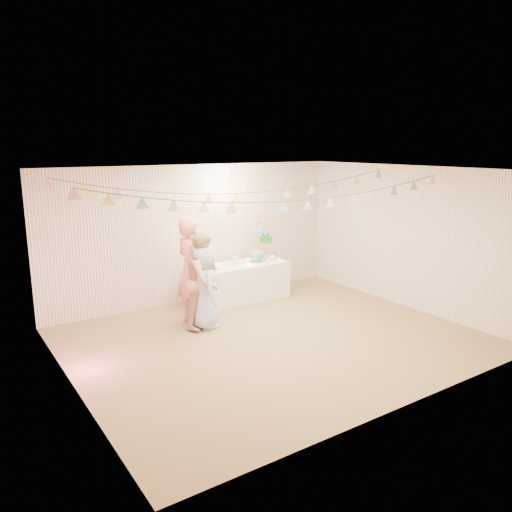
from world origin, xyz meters
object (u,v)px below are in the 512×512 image
person_child (205,287)px  cake_stand (261,241)px  person_adult_a (191,271)px  person_adult_b (204,280)px  table (239,282)px

person_child → cake_stand: bearing=-51.0°
person_adult_a → person_child: person_adult_a is taller
person_adult_a → person_adult_b: size_ratio=1.16×
cake_stand → person_adult_b: (-1.77, -0.94, -0.32)m
person_adult_b → person_child: bearing=-145.2°
table → person_child: 1.59m
person_adult_a → person_child: 0.37m
cake_stand → person_child: cake_stand is taller
cake_stand → person_adult_b: size_ratio=0.45×
cake_stand → person_adult_a: size_ratio=0.39×
table → person_adult_a: person_adult_a is taller
cake_stand → person_adult_b: bearing=-152.1°
table → person_child: size_ratio=1.39×
person_adult_a → table: bearing=-64.5°
person_adult_a → cake_stand: bearing=-70.2°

